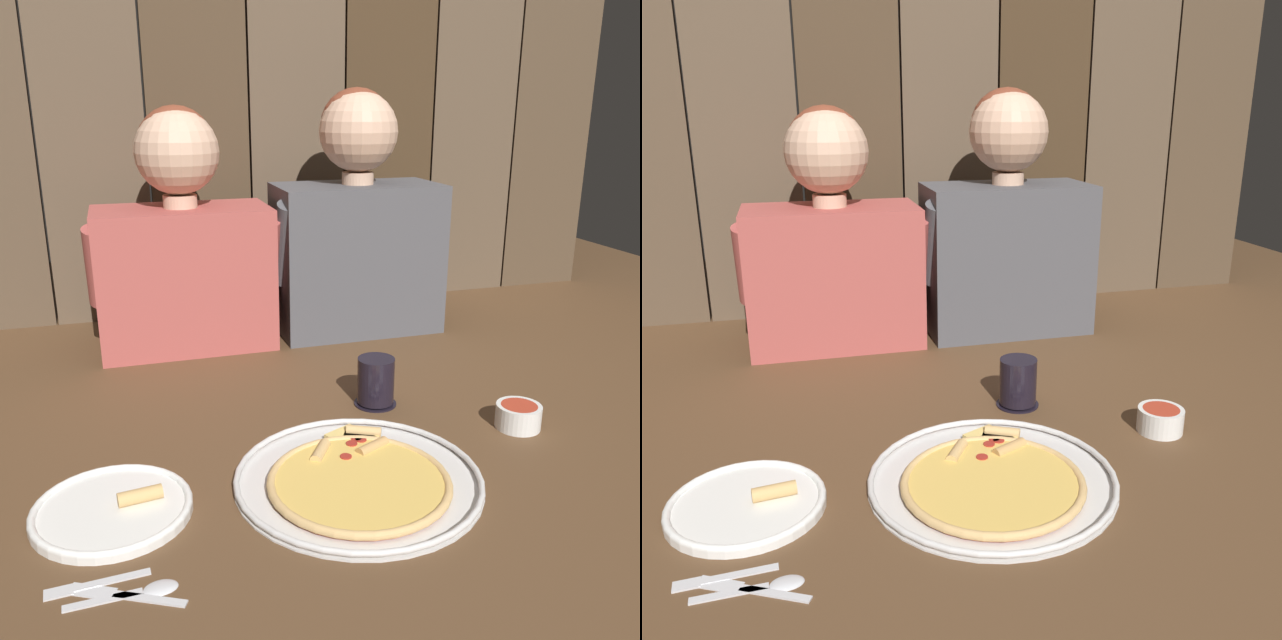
{
  "view_description": "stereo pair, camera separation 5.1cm",
  "coord_description": "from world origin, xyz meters",
  "views": [
    {
      "loc": [
        -0.37,
        -1.08,
        0.58
      ],
      "look_at": [
        -0.01,
        0.1,
        0.18
      ],
      "focal_mm": 37.61,
      "sensor_mm": 36.0,
      "label": 1
    },
    {
      "loc": [
        -0.32,
        -1.09,
        0.58
      ],
      "look_at": [
        -0.01,
        0.1,
        0.18
      ],
      "focal_mm": 37.61,
      "sensor_mm": 36.0,
      "label": 2
    }
  ],
  "objects": [
    {
      "name": "ground_plane",
      "position": [
        0.0,
        0.0,
        0.0
      ],
      "size": [
        3.2,
        3.2,
        0.0
      ],
      "primitive_type": "plane",
      "color": "brown"
    },
    {
      "name": "pizza_tray",
      "position": [
        -0.04,
        -0.2,
        0.01
      ],
      "size": [
        0.4,
        0.4,
        0.03
      ],
      "color": "silver",
      "rests_on": "ground"
    },
    {
      "name": "dinner_plate",
      "position": [
        -0.41,
        -0.17,
        0.01
      ],
      "size": [
        0.24,
        0.24,
        0.03
      ],
      "color": "white",
      "rests_on": "ground"
    },
    {
      "name": "drinking_glass",
      "position": [
        0.1,
        0.07,
        0.05
      ],
      "size": [
        0.09,
        0.09,
        0.1
      ],
      "color": "black",
      "rests_on": "ground"
    },
    {
      "name": "dipping_bowl",
      "position": [
        0.32,
        -0.1,
        0.03
      ],
      "size": [
        0.08,
        0.08,
        0.04
      ],
      "color": "white",
      "rests_on": "ground"
    },
    {
      "name": "table_fork",
      "position": [
        -0.44,
        -0.32,
        0.0
      ],
      "size": [
        0.13,
        0.02,
        0.01
      ],
      "color": "silver",
      "rests_on": "ground"
    },
    {
      "name": "table_knife",
      "position": [
        -0.4,
        -0.36,
        0.0
      ],
      "size": [
        0.15,
        0.09,
        0.01
      ],
      "color": "silver",
      "rests_on": "ground"
    },
    {
      "name": "table_spoon",
      "position": [
        -0.38,
        -0.35,
        0.0
      ],
      "size": [
        0.14,
        0.03,
        0.01
      ],
      "color": "silver",
      "rests_on": "ground"
    },
    {
      "name": "diner_left",
      "position": [
        -0.22,
        0.54,
        0.26
      ],
      "size": [
        0.45,
        0.23,
        0.58
      ],
      "color": "#AD4C47",
      "rests_on": "ground"
    },
    {
      "name": "diner_right",
      "position": [
        0.22,
        0.54,
        0.28
      ],
      "size": [
        0.45,
        0.22,
        0.62
      ],
      "color": "#4C4C51",
      "rests_on": "ground"
    },
    {
      "name": "wooden_backdrop_wall",
      "position": [
        -0.0,
        0.81,
        0.72
      ],
      "size": [
        2.19,
        0.03,
        1.45
      ],
      "color": "#3E2C1B",
      "rests_on": "ground"
    }
  ]
}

